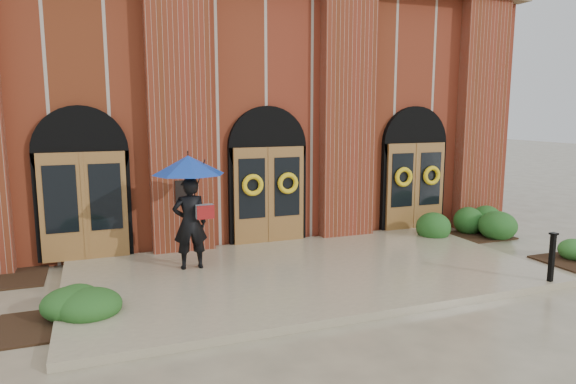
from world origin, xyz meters
name	(u,v)px	position (x,y,z in m)	size (l,w,h in m)	color
ground	(310,278)	(0.00, 0.00, 0.00)	(90.00, 90.00, 0.00)	tan
landing	(307,272)	(0.00, 0.15, 0.07)	(10.00, 5.30, 0.15)	tan
church_building	(215,113)	(0.00, 8.78, 3.50)	(16.20, 12.53, 7.00)	maroon
man_with_umbrella	(189,190)	(-2.35, 1.13, 1.89)	(1.60, 1.60, 2.48)	black
metal_post	(552,256)	(4.30, -2.35, 0.68)	(0.15, 0.15, 1.01)	black
hedge_wall_right	(456,226)	(5.20, 1.67, 0.38)	(2.93, 1.17, 0.75)	#1F4E1B
hedge_front_left	(47,311)	(-5.10, -0.76, 0.26)	(1.48, 1.27, 0.52)	#1F4A19
hedge_front_right	(575,252)	(6.38, -1.16, 0.24)	(1.38, 1.18, 0.49)	#285F22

